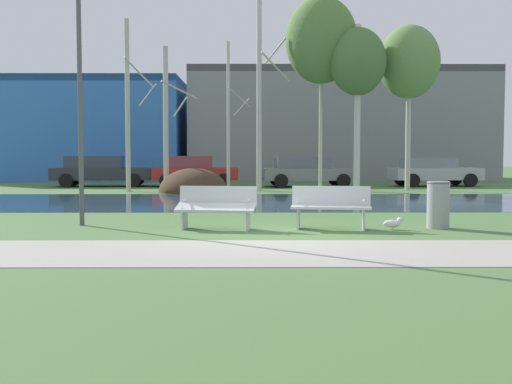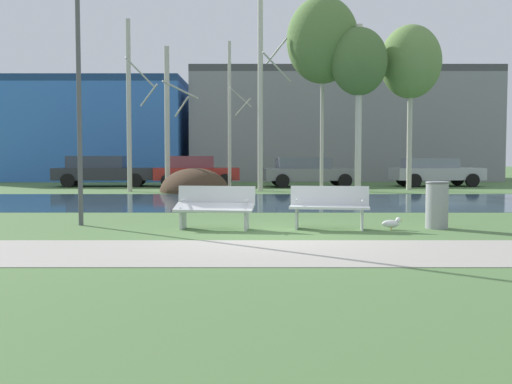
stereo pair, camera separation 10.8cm
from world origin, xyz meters
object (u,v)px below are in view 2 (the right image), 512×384
Objects in this scene: bench_right at (331,206)px; parked_van_nearest_dark at (104,170)px; trash_bin at (439,204)px; seagull at (393,223)px; streetlamp at (80,47)px; parked_hatch_third_grey at (310,171)px; bench_left at (216,206)px; parked_wagon_fourth_silver at (437,171)px; parked_sedan_second_red at (196,170)px.

bench_right is 19.31m from parked_van_nearest_dark.
trash_bin is 2.29× the size of seagull.
streetlamp is at bearing 175.59° from trash_bin.
parked_hatch_third_grey is (-1.21, 16.67, 0.24)m from trash_bin.
bench_left is at bearing -178.50° from trash_bin.
streetlamp is at bearing -126.90° from parked_wagon_fourth_silver.
parked_wagon_fourth_silver is at bearing 1.00° from parked_sedan_second_red.
parked_hatch_third_grey reaches higher than trash_bin.
bench_left is 3.58m from seagull.
parked_van_nearest_dark is at bearing 110.98° from bench_left.
trash_bin reaches higher than bench_left.
parked_hatch_third_grey is (9.90, -0.35, -0.03)m from parked_van_nearest_dark.
parked_sedan_second_red is (0.82, 16.30, -3.02)m from streetlamp.
parked_wagon_fourth_silver is (5.91, 17.31, 0.60)m from seagull.
bench_right is 3.94× the size of seagull.
parked_wagon_fourth_silver is (12.39, 16.50, -3.06)m from streetlamp.
parked_hatch_third_grey is at bearing -176.19° from parked_wagon_fourth_silver.
streetlamp is at bearing 172.89° from seagull.
streetlamp is 1.32× the size of parked_wagon_fourth_silver.
parked_hatch_third_grey is 6.16m from parked_wagon_fourth_silver.
parked_van_nearest_dark is 1.07× the size of parked_hatch_third_grey.
parked_van_nearest_dark is 4.47m from parked_sedan_second_red.
parked_van_nearest_dark is at bearing -179.80° from parked_wagon_fourth_silver.
parked_sedan_second_red reaches higher than bench_left.
bench_right is 16.82m from parked_hatch_third_grey.
streetlamp is at bearing 166.63° from bench_left.
seagull is 0.10× the size of parked_wagon_fourth_silver.
streetlamp is (-2.92, 0.69, 3.31)m from bench_left.
parked_sedan_second_red reaches higher than trash_bin.
seagull is at bearing -71.67° from parked_sedan_second_red.
trash_bin is at bearing -68.51° from parked_sedan_second_red.
bench_left is 0.36× the size of parked_hatch_third_grey.
seagull is at bearing -59.56° from parked_van_nearest_dark.
bench_left is at bearing -101.21° from parked_hatch_third_grey.
parked_van_nearest_dark is 1.17× the size of parked_sedan_second_red.
parked_sedan_second_red is (-6.64, 16.88, 0.27)m from trash_bin.
parked_van_nearest_dark is (-6.57, 17.14, 0.30)m from bench_left.
parked_hatch_third_grey reaches higher than bench_right.
seagull is (1.24, -0.12, -0.34)m from bench_right.
streetlamp reaches higher than trash_bin.
bench_left is at bearing -118.84° from parked_wagon_fourth_silver.
parked_sedan_second_red is 0.91× the size of parked_hatch_third_grey.
parked_van_nearest_dark is (-8.90, 17.14, 0.30)m from bench_right.
seagull is 7.49m from streetlamp.
parked_wagon_fourth_silver reaches higher than trash_bin.
parked_hatch_third_grey is at bearing -2.03° from parked_van_nearest_dark.
seagull is 18.03m from parked_sedan_second_red.
parked_van_nearest_dark is at bearing 178.15° from parked_sedan_second_red.
trash_bin is 1.07m from seagull.
trash_bin is 18.14m from parked_sedan_second_red.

